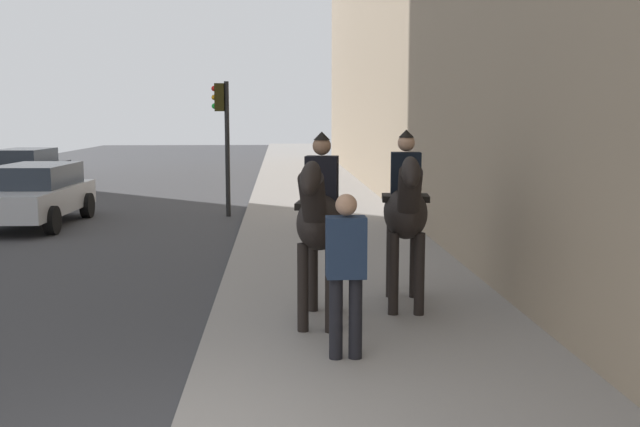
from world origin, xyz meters
TOP-DOWN VIEW (x-y plane):
  - mounted_horse_near at (3.65, -1.37)m, footprint 2.14×0.81m
  - mounted_horse_far at (4.31, -2.50)m, footprint 2.15×0.73m
  - pedestrian_greeting at (2.33, -1.55)m, footprint 0.26×0.40m
  - car_near_lane at (21.34, 7.97)m, footprint 4.18×2.04m
  - car_mid_lane at (12.65, 4.90)m, footprint 4.34×2.01m
  - traffic_light_near_curb at (13.94, 0.53)m, footprint 0.20×0.44m

SIDE VIEW (x-z plane):
  - car_near_lane at x=21.34m, z-range 0.05..1.49m
  - car_mid_lane at x=12.65m, z-range 0.05..1.49m
  - pedestrian_greeting at x=2.33m, z-range 0.25..1.95m
  - mounted_horse_near at x=3.65m, z-range 0.25..2.53m
  - mounted_horse_far at x=4.31m, z-range 0.25..2.55m
  - traffic_light_near_curb at x=13.94m, z-range 0.61..4.05m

